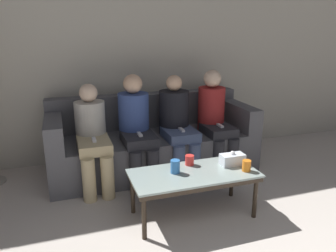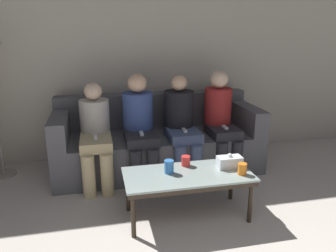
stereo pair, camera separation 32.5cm
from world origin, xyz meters
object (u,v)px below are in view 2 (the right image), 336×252
(tissue_box, at_px, (229,162))
(cup_near_left, at_px, (242,169))
(cup_far_center, at_px, (169,167))
(seated_person_mid_left, at_px, (139,123))
(coffee_table, at_px, (188,178))
(seated_person_mid_right, at_px, (181,122))
(seated_person_left_end, at_px, (95,131))
(cup_near_right, at_px, (186,161))
(seated_person_right_end, at_px, (220,118))
(couch, at_px, (157,142))

(tissue_box, bearing_deg, cup_near_left, -74.38)
(cup_far_center, bearing_deg, seated_person_mid_left, 98.64)
(cup_far_center, bearing_deg, tissue_box, 0.64)
(coffee_table, bearing_deg, seated_person_mid_right, 79.03)
(tissue_box, relative_size, seated_person_left_end, 0.20)
(cup_near_right, distance_m, tissue_box, 0.39)
(cup_near_left, bearing_deg, seated_person_right_end, 79.03)
(cup_near_left, bearing_deg, seated_person_mid_right, 104.25)
(seated_person_mid_right, bearing_deg, cup_far_center, -110.68)
(cup_near_left, xyz_separation_m, cup_far_center, (-0.61, 0.16, 0.01))
(coffee_table, distance_m, seated_person_mid_left, 1.01)
(coffee_table, xyz_separation_m, seated_person_mid_left, (-0.29, 0.94, 0.25))
(cup_near_right, distance_m, seated_person_right_end, 1.01)
(seated_person_right_end, bearing_deg, couch, 163.95)
(tissue_box, distance_m, seated_person_mid_right, 0.93)
(cup_near_right, relative_size, seated_person_right_end, 0.08)
(tissue_box, relative_size, seated_person_mid_right, 0.20)
(couch, distance_m, seated_person_left_end, 0.79)
(cup_near_right, bearing_deg, cup_far_center, -146.21)
(couch, xyz_separation_m, cup_near_left, (0.51, -1.26, 0.15))
(seated_person_mid_right, distance_m, seated_person_right_end, 0.47)
(cup_near_right, xyz_separation_m, seated_person_mid_right, (0.15, 0.77, 0.15))
(cup_near_right, relative_size, cup_far_center, 0.78)
(cup_near_left, bearing_deg, cup_far_center, 165.14)
(seated_person_mid_left, relative_size, seated_person_right_end, 0.99)
(couch, distance_m, cup_far_center, 1.12)
(cup_far_center, bearing_deg, coffee_table, -15.44)
(seated_person_mid_left, height_order, seated_person_mid_right, seated_person_mid_left)
(cup_near_right, relative_size, seated_person_mid_right, 0.08)
(seated_person_left_end, relative_size, seated_person_mid_left, 0.93)
(couch, height_order, seated_person_left_end, seated_person_left_end)
(couch, xyz_separation_m, seated_person_mid_left, (-0.24, -0.21, 0.30))
(coffee_table, xyz_separation_m, cup_far_center, (-0.16, 0.04, 0.10))
(cup_near_left, distance_m, tissue_box, 0.17)
(cup_near_left, xyz_separation_m, cup_near_right, (-0.42, 0.28, -0.00))
(cup_near_left, xyz_separation_m, seated_person_mid_right, (-0.27, 1.06, 0.14))
(seated_person_left_end, relative_size, seated_person_mid_right, 0.96)
(cup_far_center, relative_size, seated_person_mid_left, 0.10)
(cup_near_left, relative_size, seated_person_mid_right, 0.09)
(cup_near_left, relative_size, cup_far_center, 0.85)
(coffee_table, height_order, cup_near_right, cup_near_right)
(couch, height_order, seated_person_mid_right, seated_person_mid_right)
(couch, height_order, coffee_table, couch)
(cup_near_right, xyz_separation_m, tissue_box, (0.38, -0.12, 0.01))
(cup_far_center, bearing_deg, seated_person_right_end, 47.84)
(seated_person_mid_left, xyz_separation_m, seated_person_right_end, (0.95, 0.01, 0.00))
(cup_near_left, distance_m, cup_far_center, 0.63)
(couch, bearing_deg, cup_near_right, -85.18)
(cup_near_left, relative_size, seated_person_right_end, 0.09)
(couch, relative_size, cup_near_right, 25.74)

